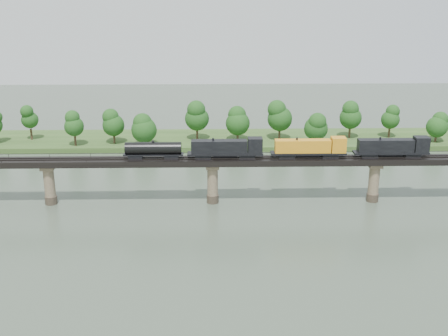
{
  "coord_description": "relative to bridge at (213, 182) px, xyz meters",
  "views": [
    {
      "loc": [
        -0.08,
        -99.98,
        52.3
      ],
      "look_at": [
        2.81,
        30.0,
        9.0
      ],
      "focal_mm": 45.0,
      "sensor_mm": 36.0,
      "label": 1
    }
  ],
  "objects": [
    {
      "name": "bridge",
      "position": [
        0.0,
        0.0,
        0.0
      ],
      "size": [
        236.0,
        30.0,
        11.5
      ],
      "color": "#473A2D",
      "rests_on": "ground"
    },
    {
      "name": "freight_train",
      "position": [
        16.74,
        0.0,
        8.48
      ],
      "size": [
        74.17,
        2.89,
        5.1
      ],
      "color": "black",
      "rests_on": "bridge"
    },
    {
      "name": "far_treeline",
      "position": [
        -8.21,
        50.52,
        3.37
      ],
      "size": [
        289.06,
        17.54,
        13.6
      ],
      "color": "#382619",
      "rests_on": "far_bank"
    },
    {
      "name": "bridge_superstructure",
      "position": [
        0.0,
        0.0,
        6.33
      ],
      "size": [
        220.0,
        4.9,
        0.75
      ],
      "color": "black",
      "rests_on": "bridge"
    },
    {
      "name": "ground",
      "position": [
        0.0,
        -30.0,
        -5.46
      ],
      "size": [
        400.0,
        400.0,
        0.0
      ],
      "primitive_type": "plane",
      "color": "#384637",
      "rests_on": "ground"
    },
    {
      "name": "far_bank",
      "position": [
        0.0,
        55.0,
        -4.66
      ],
      "size": [
        300.0,
        24.0,
        1.6
      ],
      "primitive_type": "cube",
      "color": "#2F4D1E",
      "rests_on": "ground"
    }
  ]
}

